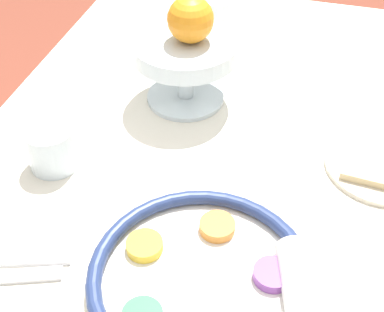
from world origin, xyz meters
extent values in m
cylinder|color=silver|center=(-0.08, -0.02, 0.76)|extent=(0.29, 0.29, 0.01)
torus|color=navy|center=(-0.08, -0.02, 0.77)|extent=(0.29, 0.29, 0.02)
cylinder|color=orange|center=(0.00, -0.02, 0.77)|extent=(0.05, 0.05, 0.01)
cylinder|color=gold|center=(-0.06, 0.07, 0.77)|extent=(0.05, 0.05, 0.01)
cylinder|color=#844299|center=(-0.06, -0.10, 0.77)|extent=(0.05, 0.05, 0.01)
cylinder|color=silver|center=(0.29, 0.11, 0.76)|extent=(0.14, 0.14, 0.01)
cylinder|color=silver|center=(0.29, 0.11, 0.80)|extent=(0.03, 0.03, 0.08)
cylinder|color=silver|center=(0.29, 0.11, 0.86)|extent=(0.18, 0.18, 0.03)
sphere|color=orange|center=(0.29, 0.10, 0.91)|extent=(0.08, 0.08, 0.08)
cylinder|color=beige|center=(0.20, -0.23, 0.76)|extent=(0.17, 0.17, 0.01)
cube|color=#D1B784|center=(0.20, -0.23, 0.77)|extent=(0.12, 0.12, 0.01)
cylinder|color=silver|center=(0.56, 0.12, 0.79)|extent=(0.08, 0.08, 0.07)
cylinder|color=silver|center=(0.07, 0.26, 0.79)|extent=(0.08, 0.08, 0.07)
camera|label=1|loc=(-0.46, -0.11, 1.33)|focal=50.00mm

